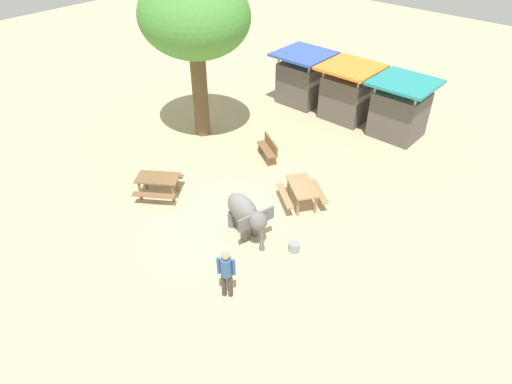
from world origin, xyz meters
The scene contains 11 objects.
ground_plane centered at (0.00, 0.00, 0.00)m, with size 60.00×60.00×0.00m, color tan.
elephant centered at (0.92, -0.19, 0.85)m, with size 1.94×1.36×1.33m.
person_handler centered at (2.28, -2.45, 0.95)m, with size 0.44×0.32×1.62m.
shade_tree_main centered at (-5.12, 3.55, 5.00)m, with size 4.57×4.19×6.70m.
wooden_bench centered at (-1.52, 3.84, 0.47)m, with size 1.41×1.05×0.88m.
picnic_table_near centered at (-2.88, -0.70, 0.59)m, with size 2.08×2.07×0.78m.
picnic_table_far centered at (1.30, 2.30, 0.59)m, with size 2.08×2.08×0.78m.
market_stall_blue centered at (-3.77, 9.10, 1.14)m, with size 2.50×2.50×2.52m.
market_stall_orange centered at (-1.17, 9.10, 1.14)m, with size 2.50×2.50×2.52m.
market_stall_teal centered at (1.43, 9.10, 1.14)m, with size 2.50×2.50×2.52m.
feed_bucket centered at (2.58, 0.21, 0.16)m, with size 0.36×0.36×0.32m, color gray.
Camera 1 is at (8.47, -8.27, 9.79)m, focal length 31.50 mm.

